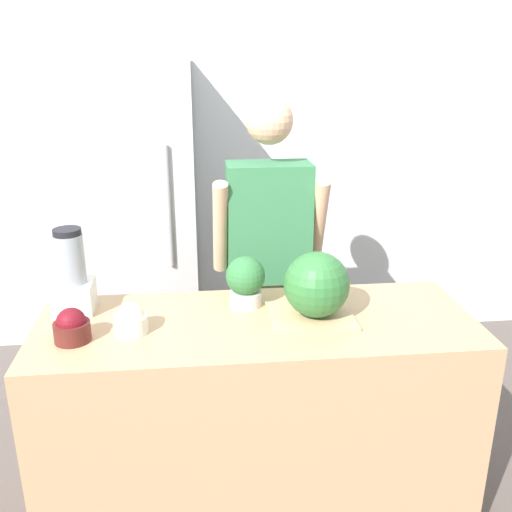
{
  "coord_description": "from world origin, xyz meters",
  "views": [
    {
      "loc": [
        -0.22,
        -1.63,
        1.84
      ],
      "look_at": [
        0.0,
        0.34,
        1.13
      ],
      "focal_mm": 40.0,
      "sensor_mm": 36.0,
      "label": 1
    }
  ],
  "objects_px": {
    "blender": "(72,277)",
    "potted_plant": "(245,280)",
    "watermelon": "(317,285)",
    "bowl_cream": "(131,320)",
    "person": "(268,266)",
    "refrigerator": "(137,224)",
    "bowl_cherries": "(72,327)"
  },
  "relations": [
    {
      "from": "refrigerator",
      "to": "watermelon",
      "type": "height_order",
      "value": "refrigerator"
    },
    {
      "from": "bowl_cream",
      "to": "bowl_cherries",
      "type": "bearing_deg",
      "value": -168.06
    },
    {
      "from": "watermelon",
      "to": "bowl_cream",
      "type": "distance_m",
      "value": 0.7
    },
    {
      "from": "bowl_cherries",
      "to": "blender",
      "type": "relative_size",
      "value": 0.38
    },
    {
      "from": "bowl_cherries",
      "to": "potted_plant",
      "type": "xyz_separation_m",
      "value": [
        0.63,
        0.23,
        0.05
      ]
    },
    {
      "from": "watermelon",
      "to": "bowl_cream",
      "type": "height_order",
      "value": "watermelon"
    },
    {
      "from": "watermelon",
      "to": "potted_plant",
      "type": "bearing_deg",
      "value": 149.95
    },
    {
      "from": "watermelon",
      "to": "bowl_cream",
      "type": "bearing_deg",
      "value": -176.33
    },
    {
      "from": "person",
      "to": "bowl_cream",
      "type": "xyz_separation_m",
      "value": [
        -0.59,
        -0.69,
        0.07
      ]
    },
    {
      "from": "person",
      "to": "blender",
      "type": "distance_m",
      "value": 0.97
    },
    {
      "from": "watermelon",
      "to": "bowl_cherries",
      "type": "distance_m",
      "value": 0.9
    },
    {
      "from": "blender",
      "to": "potted_plant",
      "type": "xyz_separation_m",
      "value": [
        0.67,
        -0.02,
        -0.04
      ]
    },
    {
      "from": "watermelon",
      "to": "bowl_cherries",
      "type": "xyz_separation_m",
      "value": [
        -0.89,
        -0.09,
        -0.09
      ]
    },
    {
      "from": "person",
      "to": "bowl_cream",
      "type": "bearing_deg",
      "value": -130.44
    },
    {
      "from": "refrigerator",
      "to": "bowl_cherries",
      "type": "distance_m",
      "value": 1.36
    },
    {
      "from": "refrigerator",
      "to": "person",
      "type": "distance_m",
      "value": 0.93
    },
    {
      "from": "watermelon",
      "to": "potted_plant",
      "type": "xyz_separation_m",
      "value": [
        -0.25,
        0.15,
        -0.03
      ]
    },
    {
      "from": "watermelon",
      "to": "potted_plant",
      "type": "height_order",
      "value": "watermelon"
    },
    {
      "from": "bowl_cream",
      "to": "watermelon",
      "type": "bearing_deg",
      "value": 3.67
    },
    {
      "from": "bowl_cherries",
      "to": "bowl_cream",
      "type": "relative_size",
      "value": 1.05
    },
    {
      "from": "bowl_cream",
      "to": "potted_plant",
      "type": "bearing_deg",
      "value": 23.83
    },
    {
      "from": "refrigerator",
      "to": "blender",
      "type": "relative_size",
      "value": 5.41
    },
    {
      "from": "person",
      "to": "bowl_cream",
      "type": "relative_size",
      "value": 13.69
    },
    {
      "from": "refrigerator",
      "to": "watermelon",
      "type": "relative_size",
      "value": 7.31
    },
    {
      "from": "bowl_cherries",
      "to": "blender",
      "type": "height_order",
      "value": "blender"
    },
    {
      "from": "person",
      "to": "bowl_cream",
      "type": "distance_m",
      "value": 0.91
    },
    {
      "from": "bowl_cream",
      "to": "blender",
      "type": "height_order",
      "value": "blender"
    },
    {
      "from": "refrigerator",
      "to": "blender",
      "type": "distance_m",
      "value": 1.12
    },
    {
      "from": "blender",
      "to": "potted_plant",
      "type": "distance_m",
      "value": 0.67
    },
    {
      "from": "watermelon",
      "to": "blender",
      "type": "bearing_deg",
      "value": 169.75
    },
    {
      "from": "refrigerator",
      "to": "watermelon",
      "type": "distance_m",
      "value": 1.5
    },
    {
      "from": "watermelon",
      "to": "potted_plant",
      "type": "relative_size",
      "value": 1.21
    }
  ]
}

